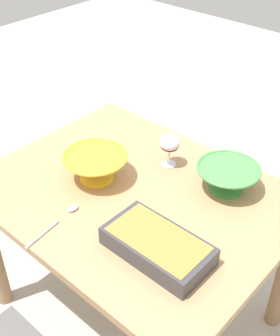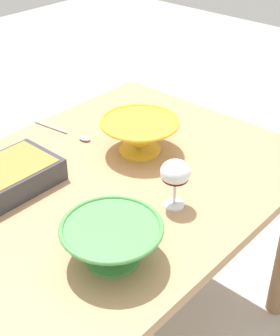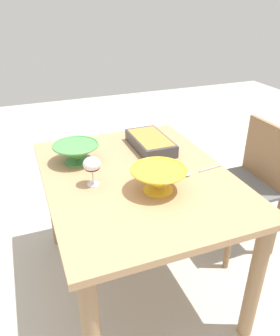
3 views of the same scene
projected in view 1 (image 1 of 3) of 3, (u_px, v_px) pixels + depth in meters
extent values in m
plane|color=#B2ADA3|center=(136.00, 309.00, 2.18)|extent=(8.00, 8.00, 0.00)
cube|color=tan|center=(135.00, 195.00, 1.75)|extent=(1.18, 0.92, 0.03)
cylinder|color=#93704E|center=(113.00, 172.00, 2.49)|extent=(0.07, 0.07, 0.70)
cylinder|color=white|center=(169.00, 164.00, 1.89)|extent=(0.06, 0.06, 0.01)
cylinder|color=white|center=(169.00, 156.00, 1.87)|extent=(0.01, 0.01, 0.07)
ellipsoid|color=white|center=(170.00, 142.00, 1.83)|extent=(0.09, 0.09, 0.07)
ellipsoid|color=#4C0A19|center=(170.00, 146.00, 1.84)|extent=(0.07, 0.07, 0.03)
cube|color=#38383D|center=(158.00, 246.00, 1.47)|extent=(0.36, 0.19, 0.07)
cube|color=#B27A38|center=(158.00, 240.00, 1.45)|extent=(0.32, 0.17, 0.02)
cylinder|color=yellow|center=(97.00, 178.00, 1.81)|extent=(0.14, 0.14, 0.01)
cone|color=yellow|center=(96.00, 167.00, 1.78)|extent=(0.25, 0.25, 0.10)
torus|color=yellow|center=(95.00, 157.00, 1.75)|extent=(0.26, 0.26, 0.01)
cylinder|color=#4C994C|center=(226.00, 188.00, 1.76)|extent=(0.13, 0.13, 0.01)
cone|color=#4C994C|center=(227.00, 178.00, 1.73)|extent=(0.24, 0.24, 0.09)
torus|color=#4C994C|center=(229.00, 168.00, 1.70)|extent=(0.25, 0.25, 0.01)
cylinder|color=silver|center=(43.00, 234.00, 1.55)|extent=(0.03, 0.16, 0.01)
ellipsoid|color=silver|center=(73.00, 208.00, 1.66)|extent=(0.04, 0.05, 0.01)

